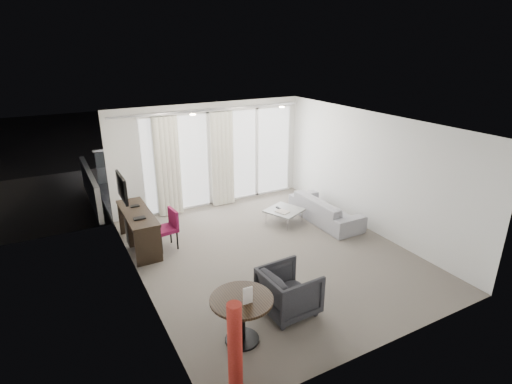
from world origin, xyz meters
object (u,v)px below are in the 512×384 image
desk_chair (165,230)px  red_lamp (235,354)px  round_table (242,320)px  sofa (325,209)px  desk (139,230)px  rattan_chair_b (247,158)px  tub_armchair (289,291)px  coffee_table (284,216)px  rattan_chair_a (231,167)px

desk_chair → red_lamp: size_ratio=0.61×
round_table → sofa: 4.44m
desk → sofa: (4.14, -0.76, -0.10)m
desk → rattan_chair_b: (4.31, 3.57, 0.04)m
red_lamp → rattan_chair_b: red_lamp is taller
round_table → sofa: (3.53, 2.70, -0.06)m
desk_chair → tub_armchair: size_ratio=1.02×
red_lamp → coffee_table: red_lamp is taller
round_table → coffee_table: 4.02m
desk_chair → coffee_table: size_ratio=1.12×
coffee_table → red_lamp: bearing=-128.6°
tub_armchair → rattan_chair_b: (2.77, 6.79, 0.06)m
rattan_chair_a → desk: bearing=-120.0°
rattan_chair_a → round_table: bearing=-95.3°
red_lamp → sofa: (4.04, 3.56, -0.38)m
round_table → rattan_chair_a: size_ratio=1.15×
desk → rattan_chair_b: size_ratio=1.93×
red_lamp → rattan_chair_b: (4.21, 7.90, -0.24)m
red_lamp → rattan_chair_a: bearing=65.3°
sofa → rattan_chair_a: (-0.61, 3.88, 0.09)m
desk → rattan_chair_b: rattan_chair_b is taller
coffee_table → rattan_chair_a: rattan_chair_a is taller
tub_armchair → rattan_chair_a: size_ratio=1.06×
tub_armchair → sofa: tub_armchair is taller
desk → rattan_chair_a: bearing=41.4°
sofa → rattan_chair_b: bearing=-2.3°
desk_chair → tub_armchair: bearing=-75.9°
rattan_chair_b → rattan_chair_a: bearing=-166.3°
desk_chair → rattan_chair_b: 5.46m
tub_armchair → coffee_table: bearing=-33.7°
desk → tub_armchair: 3.57m
desk → rattan_chair_b: 5.60m
round_table → coffee_table: bearing=49.4°
tub_armchair → red_lamp: bearing=124.9°
coffee_table → sofa: sofa is taller
red_lamp → sofa: red_lamp is taller
round_table → sofa: round_table is taller
rattan_chair_a → rattan_chair_b: rattan_chair_b is taller
sofa → coffee_table: bearing=68.9°
red_lamp → tub_armchair: 1.84m
round_table → sofa: bearing=37.4°
tub_armchair → rattan_chair_b: 7.34m
sofa → rattan_chair_a: size_ratio=2.61×
desk → desk_chair: size_ratio=2.02×
red_lamp → rattan_chair_b: bearing=61.9°
coffee_table → desk: bearing=172.7°
tub_armchair → sofa: size_ratio=0.41×
desk → desk_chair: (0.46, -0.31, 0.02)m
desk → red_lamp: red_lamp is taller
coffee_table → rattan_chair_b: size_ratio=0.85×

